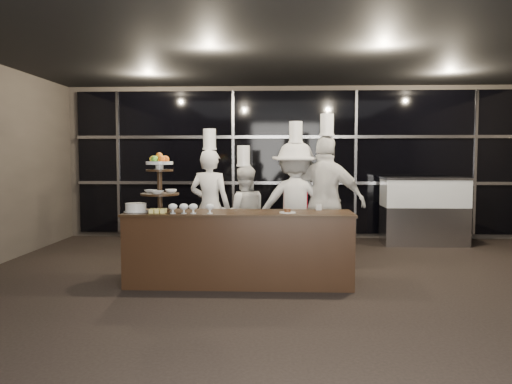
{
  "coord_description": "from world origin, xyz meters",
  "views": [
    {
      "loc": [
        -0.34,
        -4.91,
        1.6
      ],
      "look_at": [
        -0.61,
        1.59,
        1.15
      ],
      "focal_mm": 35.0,
      "sensor_mm": 36.0,
      "label": 1
    }
  ],
  "objects_px": {
    "buffet_counter": "(239,248)",
    "chef_a": "(210,205)",
    "chef_d": "(326,202)",
    "chef_b": "(244,214)",
    "display_case": "(424,207)",
    "layer_cake": "(136,208)",
    "chef_c": "(295,204)",
    "display_stand": "(160,178)"
  },
  "relations": [
    {
      "from": "buffet_counter",
      "to": "chef_a",
      "type": "distance_m",
      "value": 1.36
    },
    {
      "from": "buffet_counter",
      "to": "chef_d",
      "type": "xyz_separation_m",
      "value": [
        1.18,
        0.92,
        0.5
      ]
    },
    {
      "from": "chef_a",
      "to": "chef_b",
      "type": "height_order",
      "value": "chef_a"
    },
    {
      "from": "display_case",
      "to": "chef_d",
      "type": "xyz_separation_m",
      "value": [
        -1.99,
        -2.09,
        0.28
      ]
    },
    {
      "from": "layer_cake",
      "to": "chef_c",
      "type": "distance_m",
      "value": 2.31
    },
    {
      "from": "chef_a",
      "to": "buffet_counter",
      "type": "bearing_deg",
      "value": -66.05
    },
    {
      "from": "buffet_counter",
      "to": "chef_d",
      "type": "distance_m",
      "value": 1.58
    },
    {
      "from": "buffet_counter",
      "to": "display_case",
      "type": "relative_size",
      "value": 1.87
    },
    {
      "from": "chef_a",
      "to": "display_stand",
      "type": "bearing_deg",
      "value": -111.78
    },
    {
      "from": "buffet_counter",
      "to": "display_stand",
      "type": "height_order",
      "value": "display_stand"
    },
    {
      "from": "layer_cake",
      "to": "chef_b",
      "type": "height_order",
      "value": "chef_b"
    },
    {
      "from": "buffet_counter",
      "to": "chef_c",
      "type": "relative_size",
      "value": 1.34
    },
    {
      "from": "display_case",
      "to": "chef_a",
      "type": "xyz_separation_m",
      "value": [
        -3.7,
        -1.83,
        0.2
      ]
    },
    {
      "from": "buffet_counter",
      "to": "chef_a",
      "type": "bearing_deg",
      "value": 113.95
    },
    {
      "from": "display_case",
      "to": "chef_b",
      "type": "bearing_deg",
      "value": -150.8
    },
    {
      "from": "chef_b",
      "to": "chef_d",
      "type": "bearing_deg",
      "value": -14.12
    },
    {
      "from": "layer_cake",
      "to": "chef_c",
      "type": "relative_size",
      "value": 0.14
    },
    {
      "from": "buffet_counter",
      "to": "display_case",
      "type": "bearing_deg",
      "value": 43.52
    },
    {
      "from": "chef_c",
      "to": "chef_d",
      "type": "relative_size",
      "value": 0.96
    },
    {
      "from": "layer_cake",
      "to": "chef_d",
      "type": "relative_size",
      "value": 0.14
    },
    {
      "from": "display_case",
      "to": "chef_b",
      "type": "distance_m",
      "value": 3.66
    },
    {
      "from": "display_stand",
      "to": "layer_cake",
      "type": "distance_m",
      "value": 0.47
    },
    {
      "from": "display_stand",
      "to": "chef_b",
      "type": "bearing_deg",
      "value": 51.5
    },
    {
      "from": "chef_b",
      "to": "buffet_counter",
      "type": "bearing_deg",
      "value": -88.84
    },
    {
      "from": "chef_b",
      "to": "chef_c",
      "type": "relative_size",
      "value": 0.84
    },
    {
      "from": "chef_a",
      "to": "chef_b",
      "type": "bearing_deg",
      "value": 4.65
    },
    {
      "from": "layer_cake",
      "to": "chef_b",
      "type": "distance_m",
      "value": 1.81
    },
    {
      "from": "layer_cake",
      "to": "chef_c",
      "type": "xyz_separation_m",
      "value": [
        2.04,
        1.1,
        -0.06
      ]
    },
    {
      "from": "display_case",
      "to": "chef_c",
      "type": "bearing_deg",
      "value": -141.0
    },
    {
      "from": "layer_cake",
      "to": "chef_a",
      "type": "height_order",
      "value": "chef_a"
    },
    {
      "from": "chef_c",
      "to": "chef_d",
      "type": "distance_m",
      "value": 0.45
    },
    {
      "from": "display_stand",
      "to": "display_case",
      "type": "height_order",
      "value": "display_stand"
    },
    {
      "from": "chef_b",
      "to": "chef_a",
      "type": "bearing_deg",
      "value": -175.35
    },
    {
      "from": "display_case",
      "to": "chef_a",
      "type": "relative_size",
      "value": 0.75
    },
    {
      "from": "layer_cake",
      "to": "display_case",
      "type": "xyz_separation_m",
      "value": [
        4.47,
        3.06,
        -0.29
      ]
    },
    {
      "from": "chef_d",
      "to": "chef_b",
      "type": "bearing_deg",
      "value": 165.88
    },
    {
      "from": "chef_a",
      "to": "chef_c",
      "type": "height_order",
      "value": "chef_c"
    },
    {
      "from": "layer_cake",
      "to": "display_case",
      "type": "distance_m",
      "value": 5.42
    },
    {
      "from": "display_case",
      "to": "chef_c",
      "type": "relative_size",
      "value": 0.72
    },
    {
      "from": "display_stand",
      "to": "layer_cake",
      "type": "xyz_separation_m",
      "value": [
        -0.29,
        -0.05,
        -0.37
      ]
    },
    {
      "from": "chef_c",
      "to": "display_case",
      "type": "bearing_deg",
      "value": 39.0
    },
    {
      "from": "chef_b",
      "to": "chef_c",
      "type": "distance_m",
      "value": 0.81
    }
  ]
}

